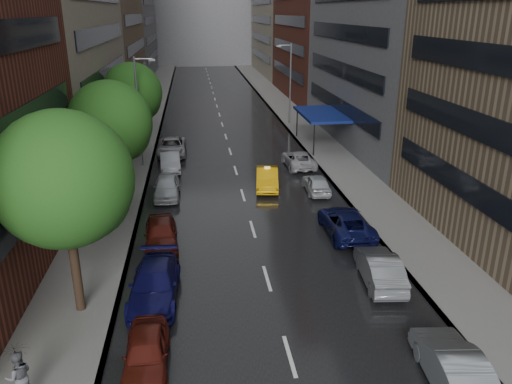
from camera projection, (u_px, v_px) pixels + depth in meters
road at (220, 118)px, 62.15m from camera, size 14.00×140.00×0.01m
sidewalk_left at (147, 119)px, 61.07m from camera, size 4.00×140.00×0.15m
sidewalk_right at (291, 115)px, 63.18m from camera, size 4.00×140.00×0.15m
tree_near at (63, 180)px, 20.02m from camera, size 5.66×5.66×9.02m
tree_mid at (110, 123)px, 31.75m from camera, size 5.36×5.36×8.55m
tree_far at (132, 93)px, 44.02m from camera, size 5.27×5.27×8.40m
taxi at (267, 178)px, 37.31m from camera, size 2.19×4.74×1.50m
parked_cars_left at (165, 199)px, 33.23m from camera, size 2.56×34.32×1.55m
parked_cars_right at (343, 218)px, 30.17m from camera, size 2.48×31.61×1.58m
ped_black_umbrella at (18, 369)px, 16.55m from camera, size 1.10×1.00×2.09m
street_lamp_left at (139, 110)px, 40.93m from camera, size 1.74×0.22×9.00m
street_lamp_right at (290, 82)px, 56.72m from camera, size 1.74×0.22×9.00m
awning at (321, 114)px, 48.15m from camera, size 4.00×8.00×3.12m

